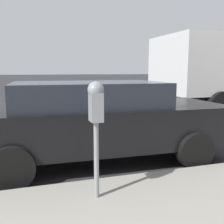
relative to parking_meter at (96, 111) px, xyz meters
name	(u,v)px	position (x,y,z in m)	size (l,w,h in m)	color
ground_plane	(65,146)	(2.73, 0.05, -1.20)	(220.00, 220.00, 0.00)	#2B2B2D
parking_meter	(96,111)	(0.00, 0.00, 0.00)	(0.21, 0.19, 1.42)	gray
car_black	(97,119)	(1.67, -0.42, -0.42)	(2.14, 4.74, 1.46)	black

